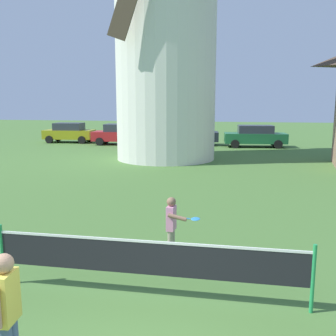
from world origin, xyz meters
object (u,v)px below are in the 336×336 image
(windmill, at_px, (166,15))
(parked_car_black, at_px, (189,134))
(tennis_net, at_px, (146,258))
(player_far, at_px, (172,223))
(player_near, at_px, (5,308))
(parked_car_red, at_px, (121,134))
(parked_car_green, at_px, (255,136))
(parked_car_mustard, at_px, (69,132))

(windmill, relative_size, parked_car_black, 3.63)
(tennis_net, distance_m, player_far, 1.76)
(windmill, xyz_separation_m, player_near, (1.42, -17.54, -6.99))
(windmill, height_order, tennis_net, windmill)
(windmill, height_order, parked_car_red, windmill)
(windmill, height_order, player_near, windmill)
(player_near, relative_size, parked_car_green, 0.34)
(tennis_net, relative_size, player_near, 3.47)
(parked_car_mustard, height_order, parked_car_green, same)
(tennis_net, height_order, player_near, player_near)
(windmill, xyz_separation_m, parked_car_green, (5.27, 6.72, -7.03))
(parked_car_green, bearing_deg, player_near, -99.01)
(parked_car_red, distance_m, parked_car_green, 9.93)
(player_near, distance_m, player_far, 4.03)
(player_far, relative_size, parked_car_black, 0.28)
(windmill, bearing_deg, tennis_net, -80.51)
(tennis_net, bearing_deg, parked_car_mustard, 117.44)
(parked_car_red, relative_size, parked_car_black, 0.96)
(parked_car_red, height_order, parked_car_green, same)
(tennis_net, xyz_separation_m, parked_car_green, (2.68, 22.20, 0.12))
(player_far, height_order, parked_car_red, parked_car_red)
(parked_car_mustard, bearing_deg, parked_car_red, -9.45)
(windmill, distance_m, parked_car_mustard, 13.70)
(parked_car_green, bearing_deg, tennis_net, -96.88)
(player_near, bearing_deg, windmill, 94.63)
(parked_car_green, bearing_deg, player_far, -97.10)
(tennis_net, bearing_deg, parked_car_red, 108.24)
(parked_car_red, bearing_deg, windmill, -54.43)
(player_near, distance_m, parked_car_red, 24.81)
(parked_car_black, bearing_deg, parked_car_red, -172.10)
(player_far, relative_size, parked_car_mustard, 0.32)
(windmill, xyz_separation_m, tennis_net, (2.59, -15.48, -7.16))
(parked_car_green, bearing_deg, parked_car_red, -178.83)
(parked_car_mustard, xyz_separation_m, parked_car_red, (4.57, -0.76, 0.00))
(parked_car_black, bearing_deg, tennis_net, -84.51)
(windmill, distance_m, parked_car_green, 11.06)
(parked_car_red, distance_m, parked_car_black, 5.12)
(player_far, bearing_deg, parked_car_green, 82.90)
(windmill, xyz_separation_m, parked_car_black, (0.41, 7.22, -7.03))
(player_far, relative_size, parked_car_green, 0.28)
(player_near, xyz_separation_m, parked_car_green, (3.85, 24.26, -0.05))
(tennis_net, height_order, parked_car_black, parked_car_black)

